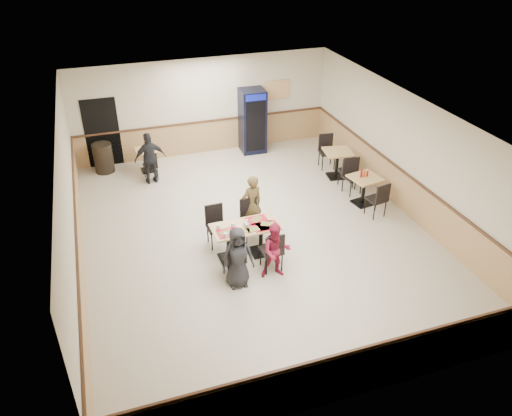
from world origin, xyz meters
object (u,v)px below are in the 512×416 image
object	(u,v)px
diner_man_opposite	(252,204)
diner_woman_left	(238,258)
main_table	(245,236)
lone_diner	(150,158)
back_table	(147,156)
side_table_near	(364,186)
trash_bin	(103,158)
side_table_far	(337,160)
diner_woman_right	(276,251)
pepsi_cooler	(252,121)

from	to	relation	value
diner_man_opposite	diner_woman_left	bearing A→B (deg)	49.47
main_table	lone_diner	world-z (taller)	lone_diner
diner_man_opposite	lone_diner	size ratio (longest dim) A/B	1.00
back_table	lone_diner	bearing A→B (deg)	-90.00
side_table_near	trash_bin	bearing A→B (deg)	146.97
side_table_near	side_table_far	world-z (taller)	side_table_far
diner_woman_right	diner_man_opposite	world-z (taller)	diner_man_opposite
lone_diner	trash_bin	distance (m)	1.71
main_table	trash_bin	distance (m)	6.00
main_table	side_table_far	distance (m)	4.65
pepsi_cooler	side_table_near	bearing A→B (deg)	-65.46
side_table_far	pepsi_cooler	distance (m)	3.12
side_table_near	trash_bin	size ratio (longest dim) A/B	0.95
side_table_far	back_table	size ratio (longest dim) A/B	1.26
diner_woman_left	main_table	bearing A→B (deg)	64.49
lone_diner	pepsi_cooler	distance (m)	3.61
lone_diner	trash_bin	size ratio (longest dim) A/B	1.70
lone_diner	side_table_near	distance (m)	5.93
pepsi_cooler	side_table_far	bearing A→B (deg)	-53.58
back_table	side_table_far	bearing A→B (deg)	-22.84
side_table_near	diner_woman_left	bearing A→B (deg)	-152.46
lone_diner	trash_bin	bearing A→B (deg)	-49.18
back_table	main_table	bearing A→B (deg)	-73.75
diner_woman_left	side_table_far	bearing A→B (deg)	43.12
pepsi_cooler	main_table	bearing A→B (deg)	-107.47
diner_woman_right	diner_man_opposite	distance (m)	1.80
main_table	back_table	distance (m)	5.22
diner_woman_left	lone_diner	distance (m)	5.23
main_table	diner_woman_right	size ratio (longest dim) A/B	1.17
diner_woman_left	diner_woman_right	distance (m)	0.84
main_table	lone_diner	distance (m)	4.47
back_table	trash_bin	distance (m)	1.29
side_table_near	pepsi_cooler	size ratio (longest dim) A/B	0.42
diner_woman_left	pepsi_cooler	bearing A→B (deg)	70.01
pepsi_cooler	diner_woman_left	bearing A→B (deg)	-108.44
side_table_near	side_table_far	distance (m)	1.62
main_table	back_table	bearing A→B (deg)	104.68
diner_man_opposite	side_table_near	bearing A→B (deg)	171.52
main_table	pepsi_cooler	xyz separation A→B (m)	(1.95, 5.40, 0.48)
diner_woman_right	pepsi_cooler	world-z (taller)	pepsi_cooler
diner_woman_right	lone_diner	bearing A→B (deg)	119.76
diner_woman_left	back_table	distance (m)	6.00
main_table	lone_diner	bearing A→B (deg)	107.50
diner_woman_right	trash_bin	world-z (taller)	diner_woman_right
lone_diner	trash_bin	xyz separation A→B (m)	(-1.24, 1.13, -0.31)
side_table_near	side_table_far	bearing A→B (deg)	89.08
diner_man_opposite	lone_diner	xyz separation A→B (m)	(-1.91, 3.32, 0.00)
diner_woman_left	pepsi_cooler	distance (m)	6.76
side_table_far	pepsi_cooler	world-z (taller)	pepsi_cooler
side_table_far	back_table	bearing A→B (deg)	157.16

